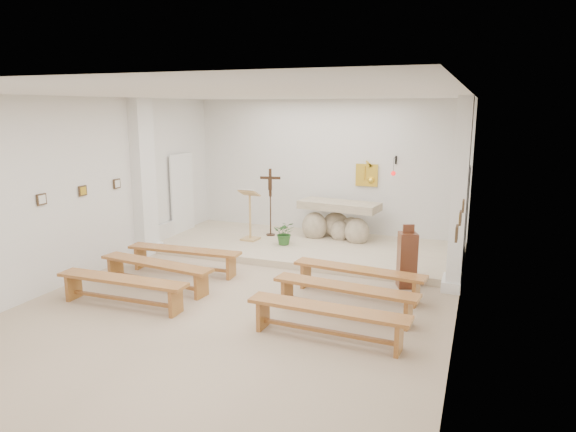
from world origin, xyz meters
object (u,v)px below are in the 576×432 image
at_px(bench_left_second, 156,268).
at_px(bench_right_third, 327,315).
at_px(donation_pedestal, 407,260).
at_px(bench_left_front, 184,255).
at_px(bench_left_third, 122,285).
at_px(bench_right_front, 358,275).
at_px(crucifix_stand, 270,197).
at_px(altar, 338,223).
at_px(bench_right_second, 345,293).
at_px(lectern, 250,215).

relative_size(bench_left_second, bench_right_third, 1.01).
xyz_separation_m(donation_pedestal, bench_left_front, (-4.33, -0.76, -0.15)).
bearing_deg(bench_left_third, bench_right_front, 27.32).
distance_m(bench_right_front, bench_right_third, 1.93).
relative_size(crucifix_stand, bench_left_third, 0.70).
bearing_deg(bench_right_third, altar, 106.49).
relative_size(bench_left_second, bench_left_third, 1.01).
distance_m(crucifix_stand, bench_right_front, 4.22).
xyz_separation_m(bench_right_second, bench_right_third, (-0.00, -0.96, 0.00)).
xyz_separation_m(bench_left_front, bench_right_front, (3.59, -0.00, 0.00)).
distance_m(donation_pedestal, bench_left_third, 5.09).
relative_size(lectern, crucifix_stand, 0.76).
bearing_deg(bench_left_third, bench_right_third, -0.92).
bearing_deg(bench_right_second, bench_left_front, 170.67).
distance_m(donation_pedestal, bench_right_front, 1.07).
distance_m(altar, bench_left_front, 4.00).
relative_size(bench_left_second, bench_right_second, 1.00).
xyz_separation_m(bench_left_front, bench_left_second, (0.00, -0.96, 0.00)).
xyz_separation_m(donation_pedestal, bench_left_third, (-4.33, -2.68, -0.15)).
bearing_deg(bench_left_front, lectern, 78.16).
height_order(bench_left_second, bench_left_third, same).
relative_size(lectern, bench_left_third, 0.53).
bearing_deg(lectern, bench_left_second, -92.20).
xyz_separation_m(altar, bench_right_front, (1.28, -3.26, -0.15)).
relative_size(crucifix_stand, bench_left_front, 0.70).
xyz_separation_m(bench_left_second, bench_right_second, (3.59, 0.00, 0.00)).
bearing_deg(bench_right_second, bench_right_front, 95.70).
relative_size(altar, bench_left_front, 0.84).
xyz_separation_m(bench_left_second, bench_left_third, (0.00, -0.96, 0.00)).
xyz_separation_m(bench_right_front, bench_right_third, (-0.00, -1.93, 0.00)).
relative_size(crucifix_stand, bench_right_front, 0.69).
xyz_separation_m(bench_right_front, bench_right_second, (0.00, -0.96, 0.00)).
xyz_separation_m(altar, donation_pedestal, (2.02, -2.50, -0.00)).
relative_size(donation_pedestal, bench_right_second, 0.50).
distance_m(crucifix_stand, bench_right_third, 5.73).
relative_size(bench_left_front, bench_right_front, 1.00).
xyz_separation_m(crucifix_stand, donation_pedestal, (3.67, -2.19, -0.59)).
bearing_deg(bench_left_third, crucifix_stand, 81.35).
distance_m(bench_left_front, bench_right_third, 4.07).
bearing_deg(bench_right_second, bench_left_third, -159.27).
height_order(donation_pedestal, bench_right_second, donation_pedestal).
xyz_separation_m(altar, bench_left_front, (-2.31, -3.26, -0.15)).
bearing_deg(crucifix_stand, lectern, -126.96).
height_order(altar, crucifix_stand, crucifix_stand).
height_order(lectern, bench_left_second, lectern).
distance_m(bench_right_front, bench_left_third, 4.07).
bearing_deg(crucifix_stand, bench_left_front, -114.02).
bearing_deg(donation_pedestal, crucifix_stand, 127.93).
bearing_deg(lectern, bench_left_front, -94.81).
bearing_deg(bench_left_front, bench_right_third, -31.03).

